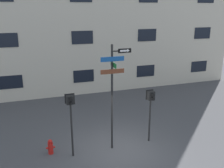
% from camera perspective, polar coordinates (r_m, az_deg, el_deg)
% --- Properties ---
extents(ground_plane, '(60.00, 60.00, 0.00)m').
position_cam_1_polar(ground_plane, '(11.34, 2.08, -14.79)').
color(ground_plane, '#424244').
extents(street_sign_pole, '(1.31, 0.70, 4.62)m').
position_cam_1_polar(street_sign_pole, '(10.30, 0.32, -0.95)').
color(street_sign_pole, black).
rests_on(street_sign_pole, ground_plane).
extents(pedestrian_signal_left, '(0.39, 0.40, 2.73)m').
position_cam_1_polar(pedestrian_signal_left, '(10.09, -9.42, -5.65)').
color(pedestrian_signal_left, black).
rests_on(pedestrian_signal_left, ground_plane).
extents(pedestrian_signal_right, '(0.35, 0.40, 2.48)m').
position_cam_1_polar(pedestrian_signal_right, '(11.29, 8.82, -4.15)').
color(pedestrian_signal_right, black).
rests_on(pedestrian_signal_right, ground_plane).
extents(fire_hydrant, '(0.38, 0.22, 0.67)m').
position_cam_1_polar(fire_hydrant, '(11.23, -13.89, -13.77)').
color(fire_hydrant, red).
rests_on(fire_hydrant, ground_plane).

